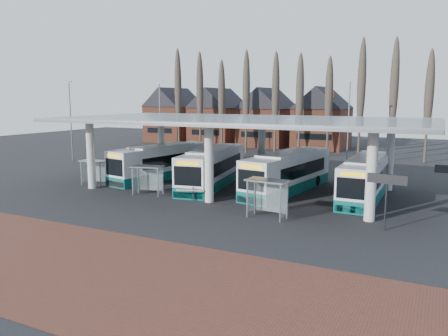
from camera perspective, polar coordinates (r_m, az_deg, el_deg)
The scene contains 17 objects.
ground at distance 32.12m, azimuth -4.07°, elevation -5.37°, with size 140.00×140.00×0.00m, color black.
brick_strip at distance 23.08m, azimuth -19.69°, elevation -11.68°, with size 70.00×10.00×0.03m, color #552D22.
station_canopy at distance 38.28m, azimuth 1.95°, elevation 5.59°, with size 32.00×16.00×6.34m.
poplar_row at distance 61.84m, azimuth 11.77°, elevation 9.58°, with size 45.10×1.10×14.50m.
townhouse_row at distance 77.53m, azimuth 2.41°, elevation 7.52°, with size 36.80×10.30×12.25m.
lamp_post_a at distance 59.43m, azimuth -8.35°, elevation 6.39°, with size 0.80×0.16×10.17m.
lamp_post_b at distance 53.75m, azimuth 15.95°, elevation 5.87°, with size 0.80×0.16×10.17m.
lamp_post_d at distance 58.49m, azimuth -19.38°, elevation 5.94°, with size 0.80×0.16×10.17m.
bus_0 at distance 44.57m, azimuth -8.00°, elevation 0.72°, with size 4.70×12.50×3.40m.
bus_1 at distance 40.49m, azimuth -1.49°, elevation 0.02°, with size 4.71×12.75×3.47m.
bus_2 at distance 38.35m, azimuth 8.37°, elevation -0.60°, with size 4.35×12.66×3.45m.
bus_3 at distance 37.34m, azimuth 18.05°, elevation -1.31°, with size 2.58×11.91×3.31m.
shelter_0 at distance 42.38m, azimuth -16.54°, elevation 0.12°, with size 2.60×1.46×2.32m.
shelter_1 at distance 37.02m, azimuth -9.87°, elevation -0.73°, with size 2.85×1.83×2.45m.
shelter_2 at distance 29.52m, azimuth 5.79°, elevation -2.87°, with size 2.94×1.65×2.63m.
info_sign_0 at distance 28.07m, azimuth 20.51°, elevation -1.91°, with size 2.34×0.39×3.49m.
barrier at distance 34.08m, azimuth -4.36°, elevation -3.05°, with size 2.14×0.93×1.11m.
Camera 1 is at (15.86, -26.77, 7.97)m, focal length 35.00 mm.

